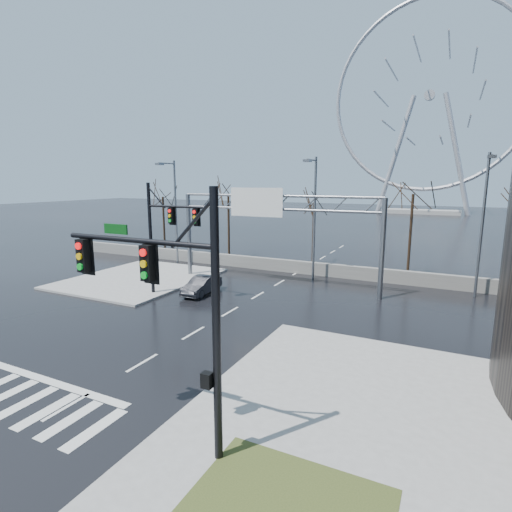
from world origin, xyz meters
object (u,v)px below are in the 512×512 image
Objects in this scene: signal_mast_near at (175,297)px; signal_mast_far at (163,229)px; ferris_wheel at (429,104)px; car at (202,285)px; sign_gantry at (270,220)px.

signal_mast_far is at bearing 130.26° from signal_mast_near.
signal_mast_far is 0.16× the size of ferris_wheel.
signal_mast_near is at bearing -89.92° from ferris_wheel.
ferris_wheel reaches higher than car.
ferris_wheel is at bearing 80.73° from car.
car is (-9.03, 14.68, -4.23)m from signal_mast_near.
signal_mast_near is 19.79m from sign_gantry.
sign_gantry is 4.21× the size of car.
ferris_wheel reaches higher than signal_mast_far.
signal_mast_near reaches higher than car.
signal_mast_near is at bearing -61.66° from car.
sign_gantry is 7.19m from car.
signal_mast_far is at bearing -142.99° from car.
sign_gantry is at bearing 47.64° from car.
sign_gantry is at bearing 106.19° from signal_mast_near.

